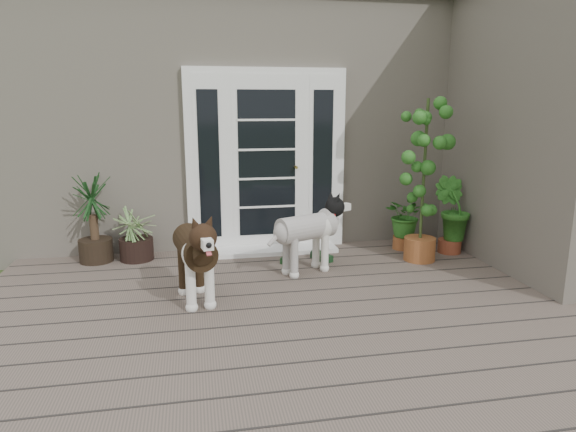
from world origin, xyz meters
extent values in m
cube|color=#6B5B4C|center=(0.00, 0.40, 0.06)|extent=(6.20, 4.60, 0.12)
cube|color=#665E54|center=(0.00, 4.65, 1.55)|extent=(7.40, 4.00, 3.10)
cube|color=#2D2826|center=(0.00, 4.65, 3.20)|extent=(7.60, 4.20, 0.20)
cube|color=#665E54|center=(2.90, 1.50, 1.55)|extent=(1.60, 2.40, 3.10)
cube|color=white|center=(-0.20, 2.60, 1.19)|extent=(1.90, 0.14, 2.15)
cube|color=white|center=(-0.20, 2.40, 0.14)|extent=(1.60, 0.40, 0.05)
imported|color=#1E641C|center=(1.42, 2.22, 0.44)|extent=(0.68, 0.68, 0.64)
imported|color=#2A611B|center=(1.91, 1.98, 0.46)|extent=(0.64, 0.64, 0.68)
imported|color=#244F16|center=(2.31, 2.05, 0.41)|extent=(0.52, 0.52, 0.59)
camera|label=1|loc=(-1.07, -3.34, 1.86)|focal=31.34mm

